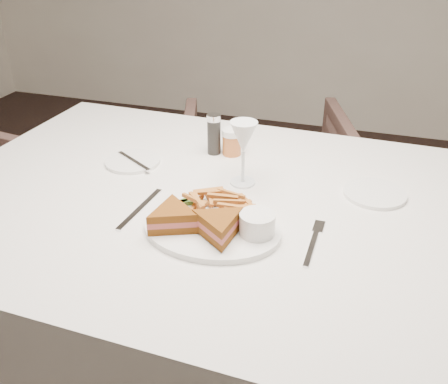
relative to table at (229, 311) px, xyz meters
name	(u,v)px	position (x,y,z in m)	size (l,w,h in m)	color
ground	(153,381)	(-0.26, -0.02, -0.38)	(5.00, 5.00, 0.00)	black
table	(229,311)	(0.00, 0.00, 0.00)	(1.56, 1.04, 0.75)	silver
chair_far	(265,182)	(-0.10, 0.83, -0.01)	(0.70, 0.66, 0.72)	#4F3731
table_setting	(222,197)	(0.00, -0.06, 0.41)	(0.84, 0.61, 0.18)	white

